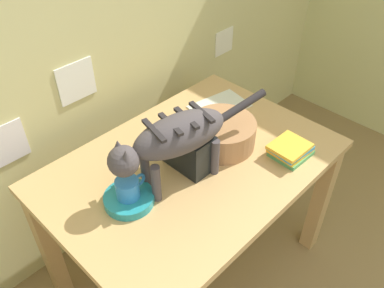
{
  "coord_description": "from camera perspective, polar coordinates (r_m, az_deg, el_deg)",
  "views": [
    {
      "loc": [
        -0.88,
        0.7,
        1.9
      ],
      "look_at": [
        0.02,
        1.58,
        0.85
      ],
      "focal_mm": 37.62,
      "sensor_mm": 36.0,
      "label": 1
    }
  ],
  "objects": [
    {
      "name": "coffee_mug",
      "position": [
        1.51,
        -9.03,
        -6.17
      ],
      "size": [
        0.13,
        0.09,
        0.08
      ],
      "color": "#2E7CC7",
      "rests_on": "saucer_bowl"
    },
    {
      "name": "magazine",
      "position": [
        2.02,
        3.91,
        5.39
      ],
      "size": [
        0.31,
        0.23,
        0.01
      ],
      "primitive_type": "cube",
      "rotation": [
        0.0,
        0.0,
        -0.19
      ],
      "color": "silver",
      "rests_on": "dining_table"
    },
    {
      "name": "wicker_basket",
      "position": [
        1.76,
        4.34,
        1.57
      ],
      "size": [
        0.29,
        0.29,
        0.12
      ],
      "color": "#A67449",
      "rests_on": "dining_table"
    },
    {
      "name": "book_stack",
      "position": [
        1.76,
        13.77,
        -0.77
      ],
      "size": [
        0.18,
        0.15,
        0.07
      ],
      "color": "#4B9858",
      "rests_on": "dining_table"
    },
    {
      "name": "cat",
      "position": [
        1.47,
        -2.57,
        0.75
      ],
      "size": [
        0.68,
        0.23,
        0.31
      ],
      "rotation": [
        0.0,
        0.0,
        1.35
      ],
      "color": "#484142",
      "rests_on": "dining_table"
    },
    {
      "name": "wall_rear",
      "position": [
        1.84,
        -15.03,
        18.06
      ],
      "size": [
        4.28,
        0.11,
        2.5
      ],
      "color": "#D1C984",
      "rests_on": "ground_plane"
    },
    {
      "name": "saucer_bowl",
      "position": [
        1.55,
        -8.91,
        -7.69
      ],
      "size": [
        0.19,
        0.19,
        0.03
      ],
      "primitive_type": "cylinder",
      "color": "teal",
      "rests_on": "dining_table"
    },
    {
      "name": "dining_table",
      "position": [
        1.76,
        0.0,
        -4.83
      ],
      "size": [
        1.22,
        0.85,
        0.75
      ],
      "color": "tan",
      "rests_on": "ground_plane"
    },
    {
      "name": "toaster",
      "position": [
        1.63,
        -0.52,
        -0.77
      ],
      "size": [
        0.12,
        0.2,
        0.18
      ],
      "color": "black",
      "rests_on": "dining_table"
    }
  ]
}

